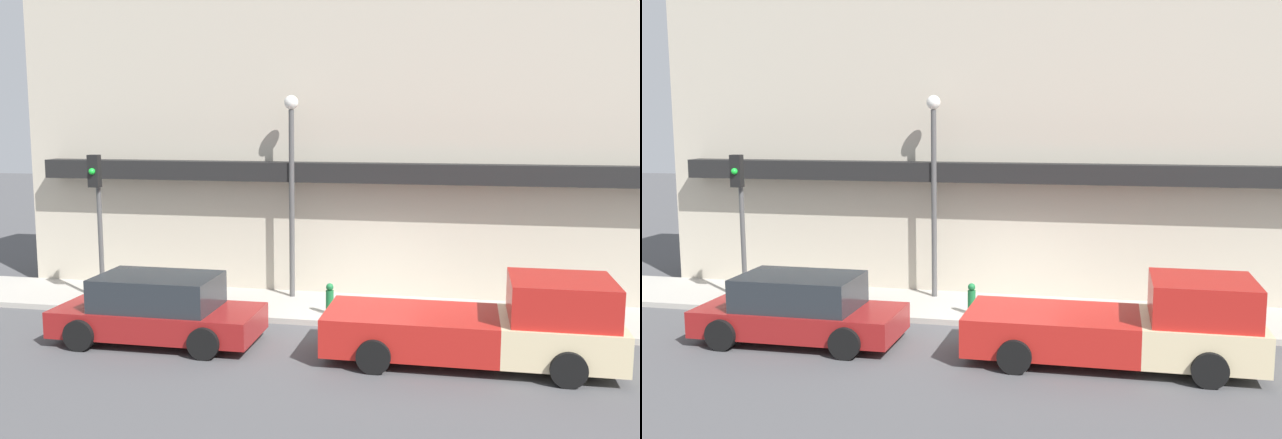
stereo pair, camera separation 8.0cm
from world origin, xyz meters
The scene contains 8 objects.
ground_plane centered at (0.00, 0.00, 0.00)m, with size 80.00×80.00×0.00m, color #4C4C4F.
sidewalk centered at (0.00, 1.35, 0.07)m, with size 36.00×2.71×0.14m.
building centered at (0.02, 4.19, 4.16)m, with size 19.80×3.80×11.08m.
pickup_truck centered at (2.83, -1.79, 0.77)m, with size 5.63×2.19×1.76m.
parked_car centered at (-4.09, -1.79, 0.70)m, with size 4.37×1.99×1.45m.
fire_hydrant centered at (-0.81, 0.60, 0.51)m, with size 0.19×0.19×0.75m.
street_lamp centered at (-2.10, 2.10, 3.42)m, with size 0.36×0.36×5.20m.
traffic_light centered at (-6.71, 0.55, 2.70)m, with size 0.28×0.42×3.73m.
Camera 2 is at (2.36, -15.57, 4.75)m, focal length 40.00 mm.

